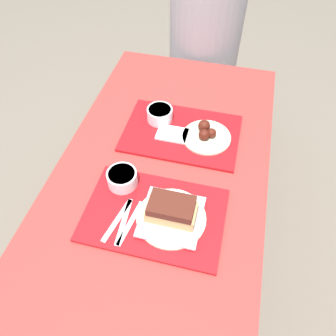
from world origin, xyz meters
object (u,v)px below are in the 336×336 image
object	(u,v)px
bowl_coleslaw_far	(160,114)
wings_plate_far	(206,134)
person_seated_across	(205,30)
tray_near	(154,215)
tray_far	(181,133)
bowl_coleslaw_near	(122,178)
brisket_sandwich_plate	(171,213)

from	to	relation	value
bowl_coleslaw_far	wings_plate_far	bearing A→B (deg)	-15.22
person_seated_across	tray_near	bearing A→B (deg)	-88.53
tray_far	wings_plate_far	bearing A→B (deg)	-2.12
bowl_coleslaw_near	wings_plate_far	xyz separation A→B (m)	(0.24, 0.29, -0.01)
tray_near	brisket_sandwich_plate	world-z (taller)	brisket_sandwich_plate
bowl_coleslaw_near	wings_plate_far	world-z (taller)	wings_plate_far
brisket_sandwich_plate	wings_plate_far	world-z (taller)	brisket_sandwich_plate
tray_near	tray_far	bearing A→B (deg)	89.27
tray_near	brisket_sandwich_plate	bearing A→B (deg)	-4.00
tray_near	person_seated_across	xyz separation A→B (m)	(-0.03, 1.13, 0.04)
bowl_coleslaw_near	brisket_sandwich_plate	distance (m)	0.22
tray_far	bowl_coleslaw_far	distance (m)	0.12
bowl_coleslaw_near	bowl_coleslaw_far	distance (m)	0.35
tray_near	person_seated_across	distance (m)	1.13
tray_far	bowl_coleslaw_near	world-z (taller)	bowl_coleslaw_near
tray_far	person_seated_across	world-z (taller)	person_seated_across
person_seated_across	tray_far	bearing A→B (deg)	-87.38
person_seated_across	bowl_coleslaw_near	bearing A→B (deg)	-96.04
brisket_sandwich_plate	bowl_coleslaw_far	bearing A→B (deg)	109.17
tray_near	person_seated_across	world-z (taller)	person_seated_across
tray_near	person_seated_across	size ratio (longest dim) A/B	0.61
wings_plate_far	brisket_sandwich_plate	bearing A→B (deg)	-96.76
brisket_sandwich_plate	bowl_coleslaw_near	bearing A→B (deg)	153.59
bowl_coleslaw_near	person_seated_across	bearing A→B (deg)	83.96
bowl_coleslaw_near	tray_near	bearing A→B (deg)	-33.92
bowl_coleslaw_near	wings_plate_far	distance (m)	0.38
tray_near	bowl_coleslaw_far	distance (m)	0.45
bowl_coleslaw_near	person_seated_across	size ratio (longest dim) A/B	0.14
tray_near	bowl_coleslaw_near	xyz separation A→B (m)	(-0.14, 0.09, 0.04)
bowl_coleslaw_far	tray_far	bearing A→B (deg)	-26.50
bowl_coleslaw_near	brisket_sandwich_plate	size ratio (longest dim) A/B	0.46
brisket_sandwich_plate	tray_near	bearing A→B (deg)	176.00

